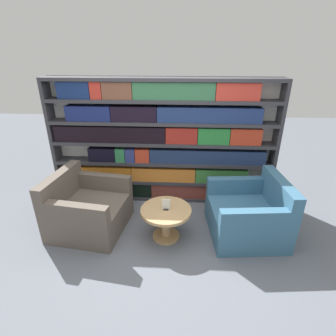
{
  "coord_description": "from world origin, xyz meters",
  "views": [
    {
      "loc": [
        0.31,
        -2.59,
        2.29
      ],
      "look_at": [
        0.12,
        0.63,
        0.81
      ],
      "focal_mm": 28.0,
      "sensor_mm": 36.0,
      "label": 1
    }
  ],
  "objects": [
    {
      "name": "coffee_table",
      "position": [
        0.12,
        0.2,
        0.31
      ],
      "size": [
        0.65,
        0.65,
        0.43
      ],
      "color": "tan",
      "rests_on": "ground_plane"
    },
    {
      "name": "bookshelf",
      "position": [
        -0.02,
        1.23,
        0.95
      ],
      "size": [
        3.43,
        0.3,
        1.92
      ],
      "color": "silver",
      "rests_on": "ground_plane"
    },
    {
      "name": "table_sign",
      "position": [
        0.12,
        0.2,
        0.49
      ],
      "size": [
        0.1,
        0.06,
        0.15
      ],
      "color": "black",
      "rests_on": "coffee_table"
    },
    {
      "name": "armchair_right",
      "position": [
        1.21,
        0.35,
        0.28
      ],
      "size": [
        1.0,
        1.01,
        0.79
      ],
      "rotation": [
        0.0,
        0.0,
        -1.48
      ],
      "color": "#386684",
      "rests_on": "ground_plane"
    },
    {
      "name": "armchair_left",
      "position": [
        -0.97,
        0.35,
        0.28
      ],
      "size": [
        1.04,
        1.05,
        0.79
      ],
      "rotation": [
        0.0,
        0.0,
        1.43
      ],
      "color": "brown",
      "rests_on": "ground_plane"
    },
    {
      "name": "ground_plane",
      "position": [
        0.0,
        0.0,
        0.0
      ],
      "size": [
        14.0,
        14.0,
        0.0
      ],
      "primitive_type": "plane",
      "color": "slate"
    }
  ]
}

